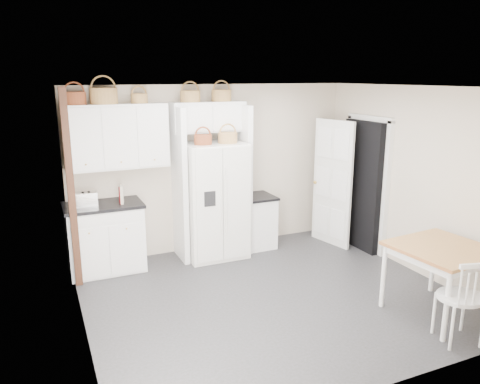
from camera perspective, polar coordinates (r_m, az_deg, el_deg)
name	(u,v)px	position (r m, az deg, el deg)	size (l,w,h in m)	color
floor	(271,296)	(6.11, 3.79, -12.53)	(4.50, 4.50, 0.00)	#2A2A2A
ceiling	(275,87)	(5.47, 4.24, 12.63)	(4.50, 4.50, 0.00)	white
wall_back	(214,168)	(7.43, -3.19, 2.93)	(4.50, 4.50, 0.00)	beige
wall_left	(77,220)	(5.05, -19.28, -3.24)	(4.00, 4.00, 0.00)	beige
wall_right	(416,181)	(6.97, 20.62, 1.28)	(4.00, 4.00, 0.00)	beige
refrigerator	(214,200)	(7.13, -3.18, -1.02)	(0.91, 0.73, 1.76)	white
base_cab_left	(105,239)	(6.95, -16.09, -5.47)	(1.02, 0.65, 0.95)	white
base_cab_right	(257,222)	(7.63, 2.14, -3.69)	(0.46, 0.56, 0.82)	white
dining_table	(439,280)	(5.99, 23.13, -9.88)	(1.00, 1.00, 0.83)	#AC5D2D
windsor_chair	(460,297)	(5.47, 25.29, -11.49)	(0.49, 0.44, 1.00)	white
counter_left	(103,205)	(6.81, -16.37, -1.54)	(1.07, 0.69, 0.04)	black
counter_right	(258,197)	(7.51, 2.17, -0.59)	(0.50, 0.59, 0.04)	black
toaster	(86,200)	(6.69, -18.21, -0.87)	(0.29, 0.17, 0.20)	silver
cookbook_red	(120,196)	(6.73, -14.37, -0.42)	(0.03, 0.15, 0.22)	maroon
cookbook_cream	(122,194)	(6.73, -14.19, -0.25)	(0.04, 0.17, 0.26)	beige
basket_upper_a	(75,98)	(6.69, -19.50, 10.71)	(0.30, 0.30, 0.17)	brown
basket_upper_b	(104,96)	(6.73, -16.27, 11.18)	(0.37, 0.37, 0.22)	olive
basket_upper_c	(139,98)	(6.81, -12.18, 11.10)	(0.23, 0.23, 0.13)	olive
basket_bridge_a	(190,96)	(7.00, -6.08, 11.53)	(0.30, 0.30, 0.17)	olive
basket_bridge_b	(221,95)	(7.17, -2.28, 11.68)	(0.30, 0.30, 0.17)	olive
basket_fridge_a	(203,140)	(6.78, -4.54, 6.37)	(0.26, 0.26, 0.14)	brown
basket_fridge_b	(228,138)	(6.92, -1.51, 6.63)	(0.29, 0.29, 0.15)	olive
upper_cabinet	(117,136)	(6.80, -14.73, 6.56)	(1.40, 0.34, 0.90)	white
bridge_cabinet	(208,117)	(7.11, -3.94, 9.12)	(1.12, 0.34, 0.45)	white
fridge_panel_left	(180,185)	(6.98, -7.37, 0.84)	(0.08, 0.60, 2.30)	white
fridge_panel_right	(242,179)	(7.33, 0.29, 1.58)	(0.08, 0.60, 2.30)	white
trim_post	(71,190)	(6.35, -19.91, 0.18)	(0.09, 0.09, 2.60)	black
doorway_void	(363,186)	(7.70, 14.81, 0.76)	(0.18, 0.85, 2.05)	black
door_slab	(332,183)	(7.74, 11.19, 1.05)	(0.80, 0.04, 2.05)	white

